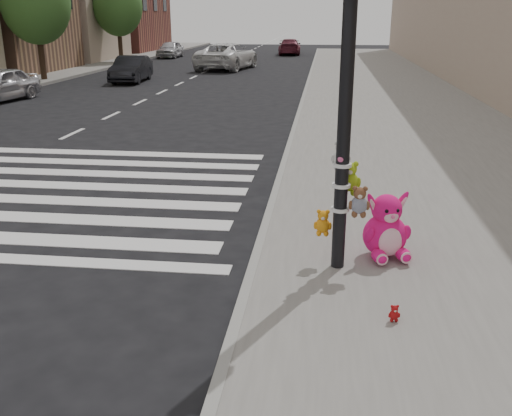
% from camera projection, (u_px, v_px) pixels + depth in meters
% --- Properties ---
extents(ground, '(120.00, 120.00, 0.00)m').
position_uv_depth(ground, '(80.00, 340.00, 5.76)').
color(ground, black).
rests_on(ground, ground).
extents(sidewalk_near, '(7.00, 80.00, 0.14)m').
position_uv_depth(sidewalk_near, '(427.00, 140.00, 14.58)').
color(sidewalk_near, slate).
rests_on(sidewalk_near, ground).
extents(curb_edge, '(0.12, 80.00, 0.15)m').
position_uv_depth(curb_edge, '(292.00, 137.00, 14.96)').
color(curb_edge, gray).
rests_on(curb_edge, ground).
extents(signal_pole, '(0.67, 0.50, 4.00)m').
position_uv_depth(signal_pole, '(346.00, 134.00, 6.59)').
color(signal_pole, black).
rests_on(signal_pole, sidewalk_near).
extents(tree_far_b, '(3.20, 3.20, 5.44)m').
position_uv_depth(tree_far_b, '(35.00, 2.00, 26.53)').
color(tree_far_b, '#382619').
rests_on(tree_far_b, sidewalk_far).
extents(tree_far_c, '(3.20, 3.20, 5.44)m').
position_uv_depth(tree_far_c, '(117.00, 6.00, 36.87)').
color(tree_far_c, '#382619').
rests_on(tree_far_c, sidewalk_far).
extents(pink_bunny, '(0.69, 0.76, 0.88)m').
position_uv_depth(pink_bunny, '(386.00, 230.00, 7.28)').
color(pink_bunny, '#F9157C').
rests_on(pink_bunny, sidewalk_near).
extents(red_teddy, '(0.14, 0.10, 0.19)m').
position_uv_depth(red_teddy, '(394.00, 313.00, 5.80)').
color(red_teddy, '#A81013').
rests_on(red_teddy, sidewalk_near).
extents(car_dark_far, '(1.55, 3.81, 1.23)m').
position_uv_depth(car_dark_far, '(131.00, 69.00, 27.56)').
color(car_dark_far, black).
rests_on(car_dark_far, ground).
extents(car_white_near, '(3.43, 5.84, 1.53)m').
position_uv_depth(car_white_near, '(227.00, 56.00, 33.90)').
color(car_white_near, silver).
rests_on(car_white_near, ground).
extents(car_maroon_near, '(1.95, 4.38, 1.25)m').
position_uv_depth(car_maroon_near, '(290.00, 47.00, 46.36)').
color(car_maroon_near, '#581928').
rests_on(car_maroon_near, ground).
extents(car_silver_deep, '(1.54, 3.66, 1.24)m').
position_uv_depth(car_silver_deep, '(170.00, 49.00, 43.11)').
color(car_silver_deep, silver).
rests_on(car_silver_deep, ground).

